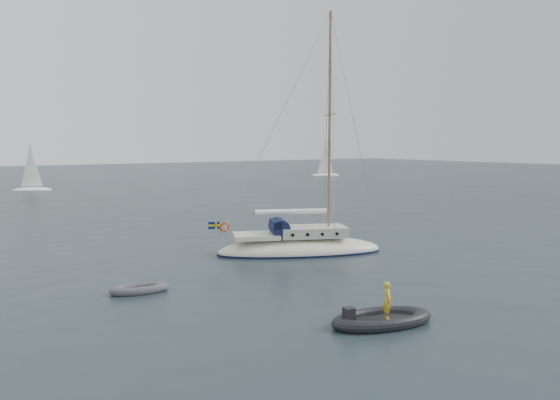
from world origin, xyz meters
TOP-DOWN VIEW (x-y plane):
  - ground at (0.00, 0.00)m, footprint 300.00×300.00m
  - sailboat at (1.30, 2.58)m, footprint 10.62×3.18m
  - dinghy at (-9.92, -0.38)m, footprint 2.65×1.20m
  - rib at (-4.04, -9.72)m, footprint 4.10×1.86m
  - distant_yacht_b at (52.35, 62.82)m, footprint 6.06×3.23m
  - distant_yacht_c at (-3.82, 59.24)m, footprint 5.26×2.80m

SIDE VIEW (x-z plane):
  - ground at x=0.00m, z-range 0.00..0.00m
  - dinghy at x=-9.92m, z-range -0.02..0.36m
  - rib at x=-4.04m, z-range -0.56..1.07m
  - sailboat at x=1.30m, z-range -6.42..8.70m
  - distant_yacht_c at x=-3.82m, z-range -0.51..6.46m
  - distant_yacht_b at x=52.35m, z-range -0.58..7.45m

